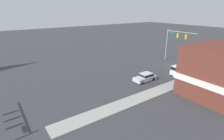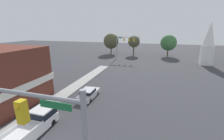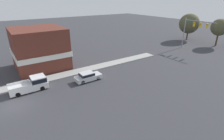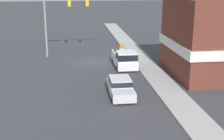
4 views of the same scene
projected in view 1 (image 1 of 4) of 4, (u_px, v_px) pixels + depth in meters
ground_plane at (176, 67)px, 39.35m from camera, size 200.00×200.00×0.00m
sidewalk_curb at (200, 75)px, 34.94m from camera, size 2.40×60.00×0.14m
near_signal_assembly at (175, 39)px, 41.51m from camera, size 7.69×0.49×7.96m
car_lead at (145, 77)px, 31.89m from camera, size 1.82×4.41×1.45m
pickup_truck_parked at (181, 70)px, 34.88m from camera, size 2.11×5.23×1.94m
construction_barrel at (201, 67)px, 38.04m from camera, size 0.58×0.58×1.11m
corner_brick_building at (222, 73)px, 25.27m from camera, size 9.57×9.28×7.57m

